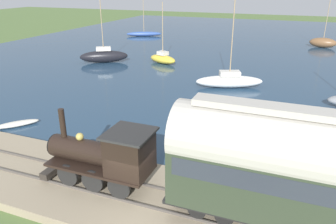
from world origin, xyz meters
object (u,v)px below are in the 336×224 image
sailboat_blue (144,34)px  rowboat_near_shore (223,161)px  rowboat_mid_harbor (124,139)px  sailboat_yellow (163,58)px  sailboat_white (229,81)px  passenger_coach (287,166)px  sailboat_brown (323,42)px  rowboat_far_out (205,117)px  steam_locomotive (107,154)px  sailboat_black (104,56)px  rowboat_off_pier (17,124)px

sailboat_blue → rowboat_near_shore: 46.94m
rowboat_mid_harbor → sailboat_yellow: bearing=-34.0°
sailboat_white → sailboat_yellow: (6.89, 9.68, -0.04)m
passenger_coach → sailboat_brown: 45.00m
passenger_coach → rowboat_near_shore: passenger_coach is taller
rowboat_near_shore → passenger_coach: bearing=162.0°
sailboat_brown → rowboat_far_out: sailboat_brown is taller
passenger_coach → rowboat_mid_harbor: passenger_coach is taller
sailboat_white → rowboat_far_out: sailboat_white is taller
steam_locomotive → sailboat_white: size_ratio=0.58×
rowboat_far_out → sailboat_brown: bearing=-54.5°
rowboat_far_out → sailboat_black: bearing=11.9°
sailboat_white → sailboat_black: (4.66, 16.71, 0.17)m
rowboat_mid_harbor → rowboat_far_out: bearing=-86.5°
steam_locomotive → rowboat_far_out: size_ratio=2.22×
sailboat_black → rowboat_off_pier: bearing=162.4°
sailboat_brown → rowboat_far_out: bearing=172.3°
sailboat_yellow → rowboat_far_out: size_ratio=2.94×
rowboat_off_pier → rowboat_far_out: bearing=-114.3°
rowboat_near_shore → rowboat_mid_harbor: (0.56, 6.43, -0.07)m
sailboat_white → sailboat_blue: sailboat_white is taller
sailboat_blue → rowboat_far_out: (-34.70, -21.34, -0.23)m
passenger_coach → sailboat_brown: (44.80, -3.36, -2.45)m
rowboat_off_pier → steam_locomotive: bearing=-164.4°
sailboat_black → rowboat_far_out: size_ratio=3.32×
rowboat_mid_harbor → steam_locomotive: bearing=152.1°
sailboat_white → sailboat_brown: 27.33m
rowboat_off_pier → rowboat_near_shore: (0.19, -14.50, 0.05)m
rowboat_off_pier → rowboat_far_out: rowboat_far_out is taller
passenger_coach → rowboat_mid_harbor: 11.40m
steam_locomotive → rowboat_near_shore: bearing=-42.5°
sailboat_brown → sailboat_black: sailboat_brown is taller
rowboat_off_pier → rowboat_mid_harbor: 8.10m
steam_locomotive → passenger_coach: (0.00, -7.52, 1.03)m
passenger_coach → steam_locomotive: bearing=90.0°
steam_locomotive → sailboat_brown: 46.13m
sailboat_white → sailboat_blue: 33.65m
passenger_coach → sailboat_blue: size_ratio=0.99×
rowboat_mid_harbor → sailboat_brown: bearing=-68.0°
passenger_coach → sailboat_white: sailboat_white is taller
sailboat_yellow → rowboat_mid_harbor: size_ratio=2.87×
sailboat_white → rowboat_far_out: (-8.69, -0.00, -0.40)m
passenger_coach → rowboat_off_pier: 18.53m
steam_locomotive → rowboat_off_pier: size_ratio=1.99×
steam_locomotive → sailboat_blue: size_ratio=0.62×
sailboat_blue → rowboat_off_pier: (-40.56, -9.46, -0.30)m
sailboat_black → rowboat_mid_harbor: sailboat_black is taller
sailboat_brown → sailboat_black: 33.39m
sailboat_black → rowboat_off_pier: 19.81m
sailboat_blue → rowboat_near_shore: (-40.37, -23.95, -0.25)m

